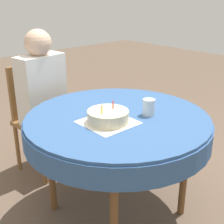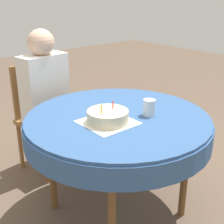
{
  "view_description": "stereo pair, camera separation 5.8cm",
  "coord_description": "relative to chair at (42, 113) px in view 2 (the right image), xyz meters",
  "views": [
    {
      "loc": [
        -1.31,
        -1.39,
        1.55
      ],
      "look_at": [
        -0.06,
        -0.01,
        0.82
      ],
      "focal_mm": 50.0,
      "sensor_mm": 36.0,
      "label": 1
    },
    {
      "loc": [
        -1.26,
        -1.43,
        1.55
      ],
      "look_at": [
        -0.06,
        -0.01,
        0.82
      ],
      "focal_mm": 50.0,
      "sensor_mm": 36.0,
      "label": 2
    }
  ],
  "objects": [
    {
      "name": "dining_table",
      "position": [
        0.07,
        -0.95,
        0.16
      ],
      "size": [
        1.24,
        1.24,
        0.77
      ],
      "color": "#335689",
      "rests_on": "ground_plane"
    },
    {
      "name": "birthday_cake",
      "position": [
        -0.05,
        -0.99,
        0.29
      ],
      "size": [
        0.26,
        0.26,
        0.13
      ],
      "color": "beige",
      "rests_on": "dining_table"
    },
    {
      "name": "drinking_glass",
      "position": [
        0.23,
        -1.08,
        0.31
      ],
      "size": [
        0.08,
        0.08,
        0.11
      ],
      "color": "silver",
      "rests_on": "dining_table"
    },
    {
      "name": "person",
      "position": [
        0.01,
        -0.09,
        0.25
      ],
      "size": [
        0.42,
        0.32,
        1.26
      ],
      "rotation": [
        0.0,
        0.0,
        0.15
      ],
      "color": "#DBB293",
      "rests_on": "ground_plane"
    },
    {
      "name": "ground_plane",
      "position": [
        0.07,
        -0.95,
        -0.52
      ],
      "size": [
        12.0,
        12.0,
        0.0
      ],
      "primitive_type": "plane",
      "color": "brown"
    },
    {
      "name": "chair",
      "position": [
        0.0,
        0.0,
        0.0
      ],
      "size": [
        0.48,
        0.48,
        0.95
      ],
      "rotation": [
        0.0,
        0.0,
        0.15
      ],
      "color": "brown",
      "rests_on": "ground_plane"
    },
    {
      "name": "napkin",
      "position": [
        -0.05,
        -0.99,
        0.25
      ],
      "size": [
        0.31,
        0.31,
        0.0
      ],
      "color": "white",
      "rests_on": "dining_table"
    }
  ]
}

